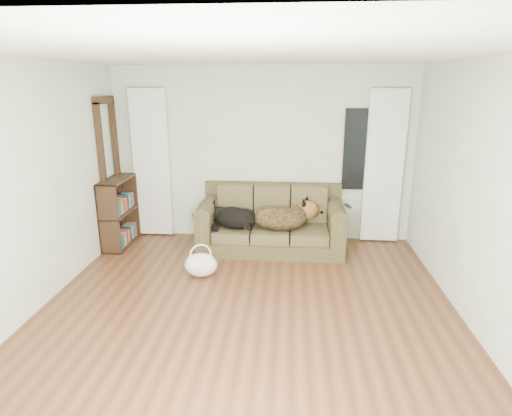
# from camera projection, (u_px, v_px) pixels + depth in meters

# --- Properties ---
(floor) EXTENTS (5.00, 5.00, 0.00)m
(floor) POSITION_uv_depth(u_px,v_px,m) (246.00, 319.00, 4.44)
(floor) COLOR #482916
(floor) RESTS_ON ground
(ceiling) EXTENTS (5.00, 5.00, 0.00)m
(ceiling) POSITION_uv_depth(u_px,v_px,m) (244.00, 54.00, 3.70)
(ceiling) COLOR white
(ceiling) RESTS_ON ground
(wall_back) EXTENTS (4.50, 0.04, 2.60)m
(wall_back) POSITION_uv_depth(u_px,v_px,m) (262.00, 155.00, 6.46)
(wall_back) COLOR silver
(wall_back) RESTS_ON ground
(wall_left) EXTENTS (0.04, 5.00, 2.60)m
(wall_left) POSITION_uv_depth(u_px,v_px,m) (20.00, 194.00, 4.24)
(wall_left) COLOR silver
(wall_left) RESTS_ON ground
(wall_right) EXTENTS (0.04, 5.00, 2.60)m
(wall_right) POSITION_uv_depth(u_px,v_px,m) (490.00, 204.00, 3.90)
(wall_right) COLOR silver
(wall_right) RESTS_ON ground
(curtain_left) EXTENTS (0.55, 0.08, 2.25)m
(curtain_left) POSITION_uv_depth(u_px,v_px,m) (152.00, 164.00, 6.56)
(curtain_left) COLOR white
(curtain_left) RESTS_ON ground
(curtain_right) EXTENTS (0.55, 0.08, 2.25)m
(curtain_right) POSITION_uv_depth(u_px,v_px,m) (384.00, 168.00, 6.29)
(curtain_right) COLOR white
(curtain_right) RESTS_ON ground
(window_pane) EXTENTS (0.50, 0.03, 1.20)m
(window_pane) POSITION_uv_depth(u_px,v_px,m) (360.00, 150.00, 6.29)
(window_pane) COLOR black
(window_pane) RESTS_ON wall_back
(door_casing) EXTENTS (0.07, 0.60, 2.10)m
(door_casing) POSITION_uv_depth(u_px,v_px,m) (111.00, 175.00, 6.27)
(door_casing) COLOR black
(door_casing) RESTS_ON ground
(sofa) EXTENTS (2.06, 0.89, 0.84)m
(sofa) POSITION_uv_depth(u_px,v_px,m) (271.00, 219.00, 6.19)
(sofa) COLOR #473B21
(sofa) RESTS_ON floor
(dog_black_lab) EXTENTS (0.83, 0.75, 0.29)m
(dog_black_lab) POSITION_uv_depth(u_px,v_px,m) (231.00, 218.00, 6.14)
(dog_black_lab) COLOR black
(dog_black_lab) RESTS_ON sofa
(dog_shepherd) EXTENTS (0.80, 0.57, 0.35)m
(dog_shepherd) POSITION_uv_depth(u_px,v_px,m) (283.00, 219.00, 6.09)
(dog_shepherd) COLOR black
(dog_shepherd) RESTS_ON sofa
(tv_remote) EXTENTS (0.08, 0.17, 0.02)m
(tv_remote) POSITION_uv_depth(u_px,v_px,m) (348.00, 206.00, 5.85)
(tv_remote) COLOR black
(tv_remote) RESTS_ON sofa
(tote_bag) EXTENTS (0.45, 0.37, 0.30)m
(tote_bag) POSITION_uv_depth(u_px,v_px,m) (201.00, 264.00, 5.38)
(tote_bag) COLOR silver
(tote_bag) RESTS_ON floor
(bookshelf) EXTENTS (0.41, 0.84, 1.01)m
(bookshelf) POSITION_uv_depth(u_px,v_px,m) (119.00, 213.00, 6.33)
(bookshelf) COLOR black
(bookshelf) RESTS_ON floor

